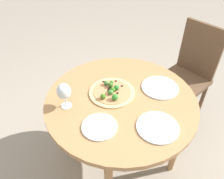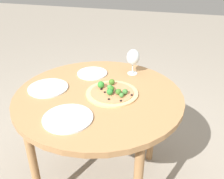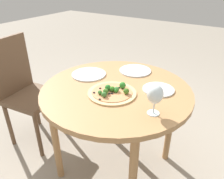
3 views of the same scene
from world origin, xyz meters
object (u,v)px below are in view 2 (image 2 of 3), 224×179
at_px(pizza, 112,92).
at_px(plate_near, 68,118).
at_px(wine_glass, 133,58).
at_px(plate_side, 48,88).
at_px(plate_far, 92,73).

relative_size(pizza, plate_near, 1.22).
height_order(wine_glass, plate_side, wine_glass).
height_order(plate_near, plate_side, same).
distance_m(wine_glass, plate_side, 0.60).
relative_size(plate_near, plate_side, 1.04).
bearing_deg(pizza, plate_far, 41.96).
bearing_deg(plate_side, plate_near, -136.22).
xyz_separation_m(plate_near, plate_far, (0.54, 0.06, 0.00)).
distance_m(pizza, plate_near, 0.34).
height_order(pizza, plate_near, pizza).
height_order(wine_glass, plate_far, wine_glass).
relative_size(plate_far, plate_side, 0.84).
bearing_deg(pizza, plate_side, 96.51).
bearing_deg(plate_side, wine_glass, -52.49).
height_order(pizza, plate_far, pizza).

